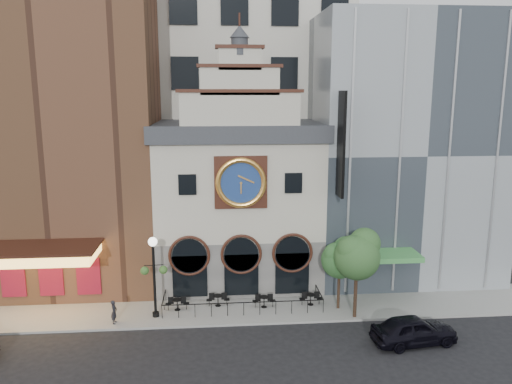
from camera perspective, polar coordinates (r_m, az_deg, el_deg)
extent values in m
plane|color=black|center=(32.74, -1.28, -15.05)|extent=(120.00, 120.00, 0.00)
cube|color=gray|center=(34.96, -1.53, -13.12)|extent=(44.00, 5.00, 0.15)
cube|color=#605E5B|center=(39.31, -2.01, -7.03)|extent=(12.00, 8.00, 4.00)
cube|color=beige|center=(37.93, -2.07, 0.88)|extent=(12.00, 8.00, 7.00)
cube|color=#2D3035|center=(37.39, -2.11, 7.06)|extent=(12.60, 8.60, 1.20)
cube|color=#381A10|center=(33.76, -1.75, 1.11)|extent=(3.60, 0.25, 3.60)
cylinder|color=navy|center=(33.62, -1.73, 1.07)|extent=(3.10, 0.12, 3.10)
torus|color=gold|center=(33.54, -1.73, 1.04)|extent=(3.46, 0.36, 3.46)
cylinder|color=#2D3035|center=(33.81, -1.89, 16.27)|extent=(1.10, 1.10, 1.10)
cone|color=#2D3035|center=(33.90, -1.90, 17.87)|extent=(1.30, 1.30, 0.80)
cube|color=brown|center=(40.88, -20.97, 7.96)|extent=(14.00, 12.00, 25.00)
cube|color=#FFBF59|center=(35.04, -23.45, -6.55)|extent=(7.00, 3.40, 0.70)
cube|color=#381A10|center=(34.91, -23.51, -5.85)|extent=(7.40, 3.80, 0.15)
cube|color=maroon|center=(37.21, -22.37, -9.01)|extent=(5.60, 0.15, 2.60)
cube|color=gray|center=(42.15, 15.79, 4.95)|extent=(14.00, 12.00, 20.00)
cube|color=#489F4D|center=(35.90, 14.68, -7.04)|extent=(4.50, 2.40, 0.35)
cube|color=black|center=(33.48, 9.71, 5.36)|extent=(0.18, 1.60, 7.00)
cube|color=beige|center=(49.57, -2.86, 17.69)|extent=(20.00, 16.00, 40.00)
cylinder|color=black|center=(34.59, -9.00, -12.06)|extent=(0.68, 0.68, 0.03)
cylinder|color=black|center=(34.74, -8.98, -12.62)|extent=(0.06, 0.06, 0.72)
cylinder|color=black|center=(34.89, -4.38, -11.73)|extent=(0.68, 0.68, 0.03)
cylinder|color=black|center=(35.04, -4.37, -12.29)|extent=(0.06, 0.06, 0.72)
cylinder|color=black|center=(34.59, 0.93, -11.91)|extent=(0.68, 0.68, 0.03)
cylinder|color=black|center=(34.74, 0.92, -12.47)|extent=(0.06, 0.06, 0.72)
cylinder|color=black|center=(35.17, 6.28, -11.58)|extent=(0.68, 0.68, 0.03)
cylinder|color=black|center=(35.31, 6.26, -12.13)|extent=(0.06, 0.06, 0.72)
imported|color=black|center=(31.74, 17.60, -14.80)|extent=(5.26, 2.67, 1.71)
imported|color=black|center=(33.63, -15.91, -13.04)|extent=(0.41, 0.58, 1.53)
cylinder|color=black|center=(33.29, -11.54, -9.94)|extent=(0.18, 0.18, 4.89)
cylinder|color=black|center=(34.19, -11.38, -13.53)|extent=(0.43, 0.43, 0.29)
sphere|color=white|center=(32.43, -11.72, -5.59)|extent=(0.59, 0.59, 0.59)
sphere|color=#285522|center=(33.08, -12.61, -8.77)|extent=(0.55, 0.55, 0.55)
sphere|color=#285522|center=(33.00, -10.56, -8.74)|extent=(0.55, 0.55, 0.55)
cylinder|color=#382619|center=(33.56, 11.29, -11.34)|extent=(0.23, 0.23, 3.17)
sphere|color=#285421|center=(32.68, 11.47, -7.31)|extent=(2.94, 2.94, 2.94)
sphere|color=#285421|center=(32.91, 12.31, -5.77)|extent=(2.04, 2.04, 2.04)
sphere|color=#285421|center=(32.18, 10.84, -6.53)|extent=(1.81, 1.81, 1.81)
cylinder|color=#382619|center=(34.70, 9.42, -10.94)|extent=(0.19, 0.19, 2.66)
sphere|color=#245521|center=(33.96, 9.54, -7.68)|extent=(2.47, 2.47, 2.47)
sphere|color=#245521|center=(34.13, 10.24, -6.43)|extent=(1.71, 1.71, 1.71)
sphere|color=#245521|center=(33.55, 9.01, -7.05)|extent=(1.52, 1.52, 1.52)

